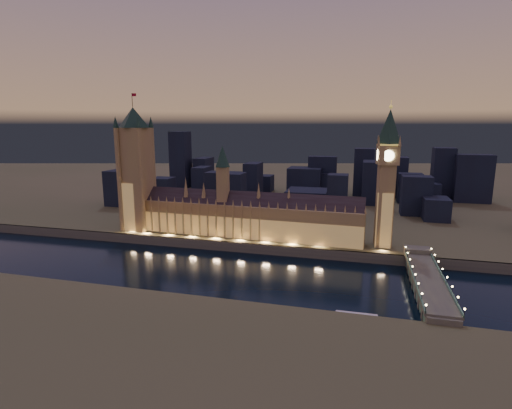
% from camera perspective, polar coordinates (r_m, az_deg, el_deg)
% --- Properties ---
extents(ground_plane, '(2000.00, 2000.00, 0.00)m').
position_cam_1_polar(ground_plane, '(294.84, -3.71, -9.27)').
color(ground_plane, black).
rests_on(ground_plane, ground).
extents(north_bank, '(2000.00, 960.00, 8.00)m').
position_cam_1_polar(north_bank, '(792.76, 8.24, 4.02)').
color(north_bank, '#414A2E').
rests_on(north_bank, ground).
extents(embankment_wall, '(2000.00, 2.50, 8.00)m').
position_cam_1_polar(embankment_wall, '(330.51, -1.46, -6.21)').
color(embankment_wall, '#46494A').
rests_on(embankment_wall, ground).
extents(palace_of_westminster, '(202.00, 28.47, 78.00)m').
position_cam_1_polar(palace_of_westminster, '(345.85, -1.70, -1.57)').
color(palace_of_westminster, '#9D795C').
rests_on(palace_of_westminster, north_bank).
extents(victoria_tower, '(31.68, 31.68, 122.89)m').
position_cam_1_polar(victoria_tower, '(380.90, -16.78, 5.65)').
color(victoria_tower, '#9D795C').
rests_on(victoria_tower, north_bank).
extents(elizabeth_tower, '(18.00, 18.00, 113.80)m').
position_cam_1_polar(elizabeth_tower, '(325.63, 18.21, 5.12)').
color(elizabeth_tower, '#9D795C').
rests_on(elizabeth_tower, north_bank).
extents(westminster_bridge, '(18.65, 113.00, 15.90)m').
position_cam_1_polar(westminster_bridge, '(279.46, 23.17, -10.08)').
color(westminster_bridge, '#46494A').
rests_on(westminster_bridge, ground).
extents(river_boat, '(41.69, 10.41, 4.50)m').
position_cam_1_polar(river_boat, '(227.74, 14.12, -15.68)').
color(river_boat, '#46494A').
rests_on(river_boat, ground).
extents(city_backdrop, '(464.30, 215.63, 85.21)m').
position_cam_1_polar(city_backdrop, '(517.57, 8.34, 3.18)').
color(city_backdrop, black).
rests_on(city_backdrop, north_bank).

